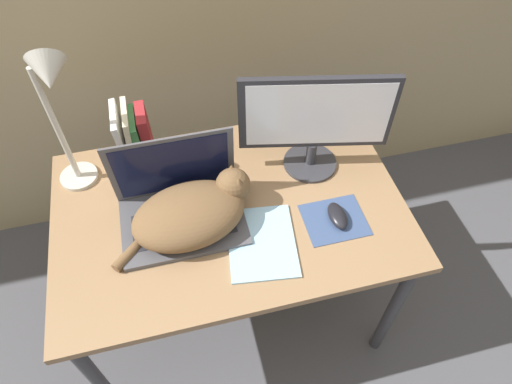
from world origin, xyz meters
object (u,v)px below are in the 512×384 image
(external_monitor, at_px, (316,121))
(computer_mouse, at_px, (338,216))
(desk_lamp, at_px, (55,100))
(notepad, at_px, (262,242))
(cat, at_px, (193,212))
(book_row, at_px, (135,140))
(laptop, at_px, (180,205))

(external_monitor, bearing_deg, computer_mouse, -88.30)
(desk_lamp, height_order, notepad, desk_lamp)
(cat, xyz_separation_m, desk_lamp, (-0.33, 0.28, 0.29))
(book_row, bearing_deg, notepad, -52.43)
(laptop, distance_m, desk_lamp, 0.48)
(notepad, bearing_deg, book_row, 127.57)
(laptop, distance_m, notepad, 0.29)
(laptop, xyz_separation_m, book_row, (-0.11, 0.27, 0.06))
(external_monitor, relative_size, desk_lamp, 0.94)
(laptop, relative_size, book_row, 1.59)
(external_monitor, xyz_separation_m, notepad, (-0.26, -0.29, -0.20))
(laptop, bearing_deg, cat, -54.11)
(external_monitor, xyz_separation_m, book_row, (-0.59, 0.15, -0.09))
(book_row, distance_m, desk_lamp, 0.31)
(desk_lamp, bearing_deg, book_row, 13.57)
(computer_mouse, bearing_deg, notepad, -173.61)
(book_row, xyz_separation_m, notepad, (0.34, -0.44, -0.11))
(external_monitor, height_order, notepad, external_monitor)
(cat, height_order, notepad, cat)
(laptop, xyz_separation_m, cat, (0.04, -0.05, 0.02))
(laptop, bearing_deg, notepad, -36.58)
(cat, xyz_separation_m, notepad, (0.19, -0.12, -0.07))
(desk_lamp, xyz_separation_m, notepad, (0.52, -0.39, -0.36))
(book_row, distance_m, notepad, 0.56)
(laptop, xyz_separation_m, desk_lamp, (-0.29, 0.22, 0.31))
(laptop, bearing_deg, book_row, 112.01)
(laptop, height_order, computer_mouse, laptop)
(external_monitor, bearing_deg, cat, -159.28)
(book_row, relative_size, desk_lamp, 0.47)
(desk_lamp, bearing_deg, cat, -39.79)
(desk_lamp, bearing_deg, laptop, -37.36)
(laptop, xyz_separation_m, notepad, (0.23, -0.17, -0.05))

